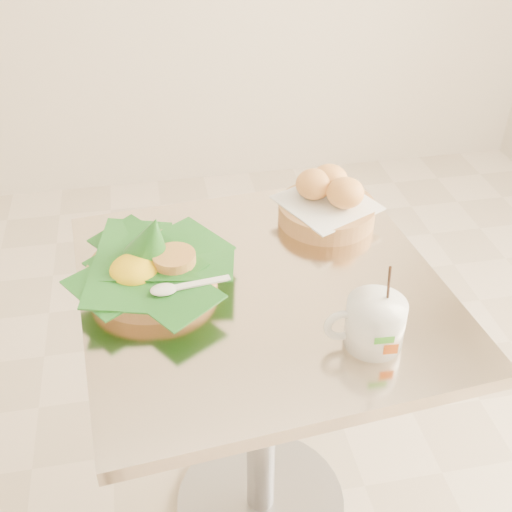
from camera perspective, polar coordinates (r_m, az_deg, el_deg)
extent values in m
cylinder|color=gray|center=(1.82, 0.41, -21.04)|extent=(0.44, 0.44, 0.03)
cylinder|color=gray|center=(1.53, 0.47, -13.70)|extent=(0.07, 0.07, 0.69)
cube|color=beige|center=(1.27, 0.55, -3.12)|extent=(0.76, 0.76, 0.03)
cylinder|color=tan|center=(1.28, -9.18, -1.58)|extent=(0.25, 0.25, 0.04)
cone|color=#1C631C|center=(1.24, -9.30, 1.52)|extent=(0.15, 0.15, 0.13)
ellipsoid|color=yellow|center=(1.25, -10.78, -1.25)|extent=(0.09, 0.09, 0.05)
cylinder|color=#CC9347|center=(1.25, -7.29, -0.25)|extent=(0.08, 0.08, 0.02)
cylinder|color=tan|center=(1.45, 6.28, 3.95)|extent=(0.22, 0.22, 0.04)
cube|color=white|center=(1.44, 6.34, 4.71)|extent=(0.25, 0.25, 0.01)
ellipsoid|color=orange|center=(1.44, 5.18, 6.38)|extent=(0.08, 0.08, 0.07)
ellipsoid|color=orange|center=(1.41, 7.94, 5.59)|extent=(0.08, 0.08, 0.07)
ellipsoid|color=orange|center=(1.46, 6.55, 6.79)|extent=(0.08, 0.08, 0.07)
cylinder|color=white|center=(1.13, 10.52, -5.90)|extent=(0.10, 0.10, 0.09)
torus|color=white|center=(1.12, 7.64, -6.15)|extent=(0.07, 0.02, 0.06)
cylinder|color=#4D2A16|center=(1.11, 10.75, -4.32)|extent=(0.10, 0.10, 0.01)
cylinder|color=black|center=(1.10, 11.68, -2.96)|extent=(0.03, 0.05, 0.13)
cube|color=green|center=(1.09, 11.35, -7.37)|extent=(0.03, 0.00, 0.01)
cube|color=orange|center=(1.11, 11.90, -8.13)|extent=(0.03, 0.00, 0.02)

